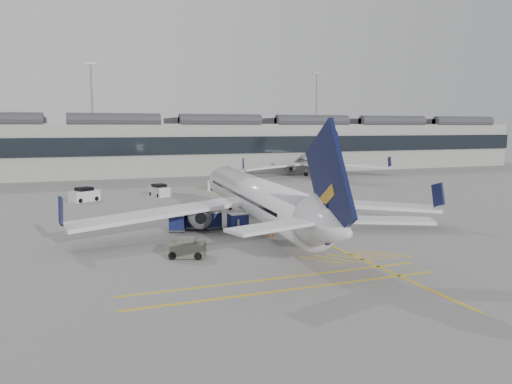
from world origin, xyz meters
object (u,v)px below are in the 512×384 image
object	(u,v)px
airliner_main	(259,198)
pushback_tug	(187,249)
belt_loader	(287,218)
ramp_agent_a	(241,221)
ramp_agent_b	(270,226)
baggage_cart_a	(212,219)

from	to	relation	value
airliner_main	pushback_tug	bearing A→B (deg)	-134.45
belt_loader	ramp_agent_a	bearing A→B (deg)	-155.10
belt_loader	ramp_agent_b	xyz separation A→B (m)	(-4.17, -5.28, 0.42)
airliner_main	pushback_tug	distance (m)	12.41
ramp_agent_a	ramp_agent_b	bearing A→B (deg)	-110.15
belt_loader	pushback_tug	world-z (taller)	belt_loader
baggage_cart_a	ramp_agent_b	bearing A→B (deg)	-57.50
belt_loader	airliner_main	bearing A→B (deg)	-141.82
ramp_agent_b	baggage_cart_a	bearing A→B (deg)	-56.28
airliner_main	belt_loader	size ratio (longest dim) A/B	8.33
airliner_main	ramp_agent_b	world-z (taller)	airliner_main
baggage_cart_a	ramp_agent_b	world-z (taller)	ramp_agent_b
ramp_agent_b	pushback_tug	distance (m)	10.15
ramp_agent_a	pushback_tug	size ratio (longest dim) A/B	0.54
airliner_main	belt_loader	bearing A→B (deg)	31.29
belt_loader	ramp_agent_b	world-z (taller)	ramp_agent_b
baggage_cart_a	pushback_tug	xyz separation A→B (m)	(-4.97, -10.15, -0.26)
airliner_main	ramp_agent_b	size ratio (longest dim) A/B	20.73
ramp_agent_a	ramp_agent_b	size ratio (longest dim) A/B	0.89
belt_loader	baggage_cart_a	world-z (taller)	belt_loader
airliner_main	pushback_tug	xyz separation A→B (m)	(-9.20, -7.94, -2.51)
pushback_tug	airliner_main	bearing A→B (deg)	64.70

